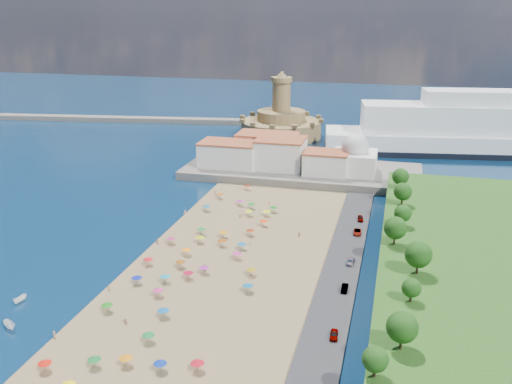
# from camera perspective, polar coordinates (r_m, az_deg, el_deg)

# --- Properties ---
(ground) EXTENTS (700.00, 700.00, 0.00)m
(ground) POSITION_cam_1_polar(r_m,az_deg,el_deg) (156.90, -3.70, -5.44)
(ground) COLOR #071938
(ground) RESTS_ON ground
(terrace) EXTENTS (90.00, 36.00, 3.00)m
(terrace) POSITION_cam_1_polar(r_m,az_deg,el_deg) (221.06, 4.60, 2.05)
(terrace) COLOR #59544C
(terrace) RESTS_ON ground
(jetty) EXTENTS (18.00, 70.00, 2.40)m
(jetty) POSITION_cam_1_polar(r_m,az_deg,el_deg) (258.51, 1.13, 4.43)
(jetty) COLOR #59544C
(jetty) RESTS_ON ground
(breakwater) EXTENTS (199.03, 34.77, 2.60)m
(breakwater) POSITION_cam_1_polar(r_m,az_deg,el_deg) (334.17, -13.73, 7.10)
(breakwater) COLOR #59544C
(breakwater) RESTS_ON ground
(waterfront_buildings) EXTENTS (57.00, 29.00, 11.00)m
(waterfront_buildings) POSITION_cam_1_polar(r_m,az_deg,el_deg) (222.46, 1.35, 3.91)
(waterfront_buildings) COLOR silver
(waterfront_buildings) RESTS_ON terrace
(domed_building) EXTENTS (16.00, 16.00, 15.00)m
(domed_building) POSITION_cam_1_polar(r_m,az_deg,el_deg) (214.85, 9.82, 3.43)
(domed_building) COLOR silver
(domed_building) RESTS_ON terrace
(fortress) EXTENTS (40.00, 40.00, 32.40)m
(fortress) POSITION_cam_1_polar(r_m,az_deg,el_deg) (285.91, 2.53, 6.88)
(fortress) COLOR #9E844F
(fortress) RESTS_ON ground
(cruise_ship) EXTENTS (158.23, 45.85, 34.22)m
(cruise_ship) POSITION_cam_1_polar(r_m,az_deg,el_deg) (272.41, 23.73, 5.53)
(cruise_ship) COLOR black
(cruise_ship) RESTS_ON ground
(beach_parasols) EXTENTS (30.58, 117.05, 2.20)m
(beach_parasols) POSITION_cam_1_polar(r_m,az_deg,el_deg) (146.89, -5.49, -6.29)
(beach_parasols) COLOR gray
(beach_parasols) RESTS_ON beach
(beachgoers) EXTENTS (38.92, 94.98, 1.87)m
(beachgoers) POSITION_cam_1_polar(r_m,az_deg,el_deg) (156.87, -4.97, -5.04)
(beachgoers) COLOR tan
(beachgoers) RESTS_ON beach
(moored_boats) EXTENTS (7.96, 13.69, 1.60)m
(moored_boats) POSITION_cam_1_polar(r_m,az_deg,el_deg) (133.25, -23.03, -11.16)
(moored_boats) COLOR white
(moored_boats) RESTS_ON ground
(parked_cars) EXTENTS (2.34, 70.03, 1.41)m
(parked_cars) POSITION_cam_1_polar(r_m,az_deg,el_deg) (150.41, 9.60, -6.19)
(parked_cars) COLOR gray
(parked_cars) RESTS_ON promenade
(hillside_trees) EXTENTS (12.23, 107.03, 7.68)m
(hillside_trees) POSITION_cam_1_polar(r_m,az_deg,el_deg) (141.94, 14.48, -4.19)
(hillside_trees) COLOR #382314
(hillside_trees) RESTS_ON hillside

